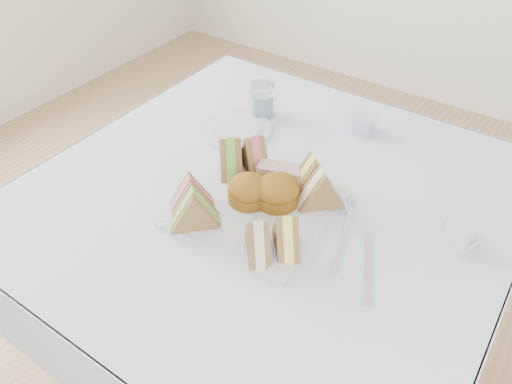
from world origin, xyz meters
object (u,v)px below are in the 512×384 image
Objects in this scene: serving_plate at (256,208)px; creamer_jug at (460,234)px; table at (268,298)px; water_glass at (262,100)px.

serving_plate is 0.41m from creamer_jug.
water_glass reaches higher than table.
water_glass reaches higher than creamer_jug.
serving_plate is 0.39m from water_glass.
creamer_jug is at bearing 10.62° from table.
serving_plate is at bearing -57.77° from water_glass.
water_glass is (-0.20, 0.26, 0.42)m from table.
water_glass reaches higher than serving_plate.
serving_plate is at bearing -140.56° from creamer_jug.
serving_plate is 5.00× the size of creamer_jug.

